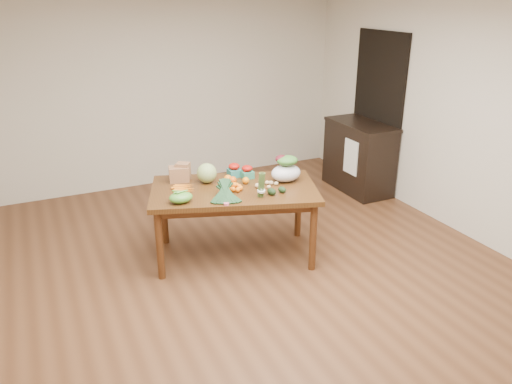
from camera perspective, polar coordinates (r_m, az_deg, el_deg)
name	(u,v)px	position (r m, az deg, el deg)	size (l,w,h in m)	color
floor	(261,280)	(4.82, 0.62, -10.01)	(6.00, 6.00, 0.00)	brown
room_walls	(262,143)	(4.27, 0.69, 5.57)	(5.02, 6.02, 2.70)	beige
dining_table	(235,222)	(5.08, -2.46, -3.47)	(1.62, 0.90, 0.75)	#4C2C11
doorway_dark	(377,112)	(6.95, 13.66, 8.84)	(0.02, 1.00, 2.10)	black
cabinet	(359,157)	(6.93, 11.67, 3.97)	(0.52, 1.02, 0.94)	black
dish_towel	(351,157)	(6.62, 10.78, 3.94)	(0.02, 0.28, 0.45)	white
paper_bag	(179,173)	(5.13, -8.81, 2.21)	(0.26, 0.22, 0.19)	brown
cabbage	(207,173)	(5.06, -5.65, 2.17)	(0.20, 0.20, 0.20)	#96AF65
strawberry_basket_a	(234,171)	(5.22, -2.51, 2.39)	(0.12, 0.12, 0.11)	red
strawberry_basket_b	(247,173)	(5.17, -1.01, 2.18)	(0.12, 0.12, 0.11)	red
orange_a	(228,179)	(5.05, -3.24, 1.51)	(0.08, 0.08, 0.08)	orange
orange_b	(233,180)	(5.02, -2.68, 1.35)	(0.08, 0.08, 0.08)	orange
orange_c	(246,180)	(5.02, -1.18, 1.32)	(0.07, 0.07, 0.07)	#FF990F
mandarin_cluster	(234,186)	(4.86, -2.48, 0.68)	(0.18, 0.18, 0.08)	orange
carrots	(183,188)	(4.93, -8.31, 0.43)	(0.22, 0.22, 0.03)	orange
snap_pea_bag	(181,197)	(4.62, -8.59, -0.62)	(0.22, 0.17, 0.10)	#4E9633
kale_bunch	(226,193)	(4.60, -3.50, -0.08)	(0.32, 0.40, 0.16)	black
asparagus_bundle	(261,185)	(4.66, 0.61, 0.83)	(0.08, 0.08, 0.25)	#4F6F32
potato_a	(258,186)	(4.92, 0.19, 0.74)	(0.06, 0.05, 0.05)	tan
potato_b	(269,187)	(4.90, 1.48, 0.59)	(0.04, 0.04, 0.04)	tan
potato_c	(271,183)	(5.00, 1.72, 1.05)	(0.05, 0.05, 0.04)	tan
potato_d	(267,183)	(5.01, 1.28, 1.08)	(0.05, 0.04, 0.04)	#D0BA78
potato_e	(276,183)	(4.99, 2.33, 0.98)	(0.04, 0.04, 0.04)	#D6B17B
avocado_a	(272,192)	(4.74, 1.79, 0.05)	(0.07, 0.10, 0.07)	black
avocado_b	(282,190)	(4.80, 2.99, 0.27)	(0.06, 0.09, 0.06)	black
salad_bag	(286,170)	(5.07, 3.45, 2.55)	(0.31, 0.24, 0.24)	white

